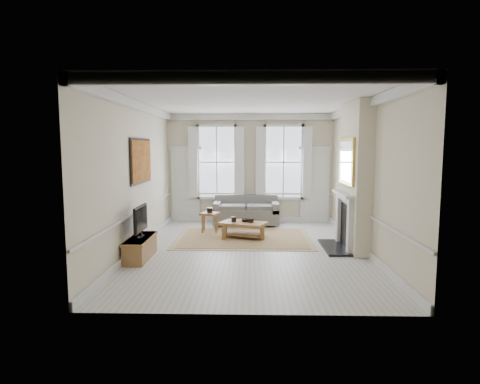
{
  "coord_description": "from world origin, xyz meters",
  "views": [
    {
      "loc": [
        0.0,
        -9.08,
        2.38
      ],
      "look_at": [
        -0.25,
        0.93,
        1.25
      ],
      "focal_mm": 30.0,
      "sensor_mm": 36.0,
      "label": 1
    }
  ],
  "objects_px": {
    "side_table": "(210,216)",
    "coffee_table": "(243,225)",
    "tv_stand": "(140,248)",
    "sofa": "(246,212)"
  },
  "relations": [
    {
      "from": "sofa",
      "to": "side_table",
      "type": "distance_m",
      "value": 1.55
    },
    {
      "from": "side_table",
      "to": "coffee_table",
      "type": "height_order",
      "value": "side_table"
    },
    {
      "from": "coffee_table",
      "to": "tv_stand",
      "type": "bearing_deg",
      "value": -115.99
    },
    {
      "from": "coffee_table",
      "to": "tv_stand",
      "type": "distance_m",
      "value": 2.92
    },
    {
      "from": "side_table",
      "to": "coffee_table",
      "type": "bearing_deg",
      "value": -38.03
    },
    {
      "from": "tv_stand",
      "to": "sofa",
      "type": "bearing_deg",
      "value": 60.12
    },
    {
      "from": "sofa",
      "to": "tv_stand",
      "type": "xyz_separation_m",
      "value": [
        -2.22,
        -3.87,
        -0.14
      ]
    },
    {
      "from": "side_table",
      "to": "coffee_table",
      "type": "distance_m",
      "value": 1.21
    },
    {
      "from": "sofa",
      "to": "side_table",
      "type": "relative_size",
      "value": 3.4
    },
    {
      "from": "side_table",
      "to": "tv_stand",
      "type": "distance_m",
      "value": 2.96
    }
  ]
}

